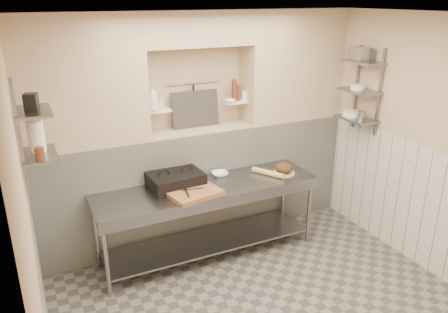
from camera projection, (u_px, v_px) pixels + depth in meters
ceiling at (283, 9)px, 3.35m from camera, size 4.00×3.90×0.10m
wall_left at (22, 233)px, 3.02m from camera, size 0.10×3.90×2.80m
wall_right at (438, 149)px, 4.68m from camera, size 0.10×3.90×2.80m
wall_back at (191, 125)px, 5.54m from camera, size 4.00×0.10×2.80m
backwall_lower at (200, 183)px, 5.57m from camera, size 4.00×0.40×1.40m
alcove_sill at (199, 129)px, 5.33m from camera, size 1.30×0.40×0.02m
backwall_pillar_left at (80, 82)px, 4.55m from camera, size 1.35×0.40×1.40m
backwall_pillar_right at (293, 65)px, 5.62m from camera, size 1.35×0.40×1.40m
backwall_header at (197, 28)px, 4.91m from camera, size 1.30×0.40×0.40m
wainscot_left at (46, 313)px, 3.28m from camera, size 0.02×3.90×1.40m
wainscot_right at (424, 208)px, 4.90m from camera, size 0.02×3.90×1.40m
alcove_shelf_left at (158, 111)px, 5.02m from camera, size 0.28×0.16×0.02m
alcove_shelf_right at (236, 102)px, 5.43m from camera, size 0.28×0.16×0.02m
utensil_rail at (193, 83)px, 5.28m from camera, size 0.70×0.02×0.02m
hanging_steel at (194, 97)px, 5.32m from camera, size 0.02×0.02×0.30m
splash_panel at (195, 109)px, 5.33m from camera, size 0.60×0.08×0.45m
shelf_rail_left_a at (19, 130)px, 3.97m from camera, size 0.03×0.03×0.95m
shelf_rail_left_b at (20, 142)px, 3.63m from camera, size 0.03×0.03×0.95m
wall_shelf_left_lower at (39, 155)px, 3.92m from camera, size 0.30×0.50×0.02m
wall_shelf_left_upper at (33, 111)px, 3.78m from camera, size 0.30×0.50×0.03m
shelf_rail_right_a at (357, 87)px, 5.55m from camera, size 0.03×0.03×1.05m
shelf_rail_right_b at (380, 93)px, 5.21m from camera, size 0.03×0.03×1.05m
wall_shelf_right_lower at (356, 119)px, 5.45m from camera, size 0.30×0.50×0.02m
wall_shelf_right_mid at (359, 91)px, 5.33m from camera, size 0.30×0.50×0.02m
wall_shelf_right_upper at (362, 62)px, 5.21m from camera, size 0.30×0.50×0.03m
prep_table at (208, 207)px, 5.06m from camera, size 2.60×0.70×0.90m
panini_press at (176, 180)px, 4.95m from camera, size 0.62×0.47×0.16m
cutting_board at (195, 193)px, 4.75m from camera, size 0.62×0.49×0.05m
knife_blade at (192, 189)px, 4.79m from camera, size 0.25×0.06×0.01m
tongs at (187, 193)px, 4.68m from camera, size 0.07×0.25×0.02m
mixing_bowl at (220, 174)px, 5.26m from camera, size 0.23×0.23×0.05m
rolling_pin at (268, 173)px, 5.28m from camera, size 0.27×0.39×0.06m
bread_board at (284, 173)px, 5.33m from camera, size 0.27×0.27×0.02m
bread_loaf at (284, 168)px, 5.30m from camera, size 0.21×0.21×0.12m
bottle_soap at (153, 98)px, 4.90m from camera, size 0.15×0.15×0.29m
jar_alcove at (160, 103)px, 5.04m from camera, size 0.08×0.08×0.12m
bowl_alcove at (230, 101)px, 5.34m from camera, size 0.16×0.16×0.04m
condiment_a at (238, 93)px, 5.42m from camera, size 0.05×0.05×0.19m
condiment_b at (234, 90)px, 5.38m from camera, size 0.07×0.07×0.27m
condiment_c at (245, 95)px, 5.45m from camera, size 0.07×0.07×0.12m
jug_left at (36, 136)px, 3.93m from camera, size 0.14×0.14×0.29m
jar_left at (40, 154)px, 3.73m from camera, size 0.08×0.08×0.12m
box_left_upper at (31, 102)px, 3.73m from camera, size 0.13×0.13×0.15m
bowl_right at (351, 113)px, 5.51m from camera, size 0.22×0.22×0.06m
canister_right at (362, 115)px, 5.36m from camera, size 0.10×0.10×0.10m
bowl_right_mid at (358, 87)px, 5.34m from camera, size 0.17×0.17×0.06m
basket_right at (360, 54)px, 5.22m from camera, size 0.20×0.25×0.15m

